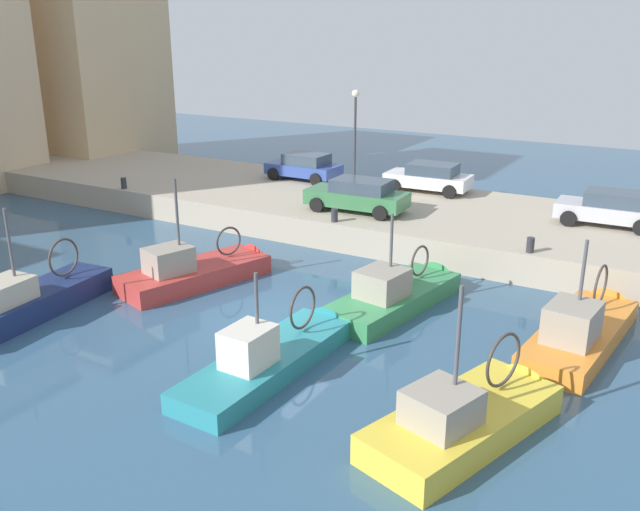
# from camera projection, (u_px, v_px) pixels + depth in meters

# --- Properties ---
(water_surface) EXTENTS (80.00, 80.00, 0.00)m
(water_surface) POSITION_uv_depth(u_px,v_px,m) (277.00, 321.00, 21.48)
(water_surface) COLOR #335675
(water_surface) RESTS_ON ground
(quay_wall) EXTENTS (9.00, 56.00, 1.20)m
(quay_wall) POSITION_uv_depth(u_px,v_px,m) (417.00, 219.00, 30.71)
(quay_wall) COLOR #ADA08C
(quay_wall) RESTS_ON ground
(fishing_boat_red) EXTENTS (6.56, 3.67, 4.86)m
(fishing_boat_red) POSITION_uv_depth(u_px,v_px,m) (204.00, 277.00, 24.88)
(fishing_boat_red) COLOR #BC3833
(fishing_boat_red) RESTS_ON ground
(fishing_boat_teal) EXTENTS (7.03, 2.19, 3.77)m
(fishing_boat_teal) POSITION_uv_depth(u_px,v_px,m) (276.00, 361.00, 18.64)
(fishing_boat_teal) COLOR teal
(fishing_boat_teal) RESTS_ON ground
(fishing_boat_green) EXTENTS (6.67, 2.89, 4.14)m
(fishing_boat_green) POSITION_uv_depth(u_px,v_px,m) (399.00, 301.00, 22.76)
(fishing_boat_green) COLOR #388951
(fishing_boat_green) RESTS_ON ground
(fishing_boat_orange) EXTENTS (6.92, 2.62, 4.22)m
(fishing_boat_orange) POSITION_uv_depth(u_px,v_px,m) (583.00, 336.00, 20.12)
(fishing_boat_orange) COLOR orange
(fishing_boat_orange) RESTS_ON ground
(fishing_boat_navy) EXTENTS (7.02, 2.20, 4.48)m
(fishing_boat_navy) POSITION_uv_depth(u_px,v_px,m) (36.00, 310.00, 22.04)
(fishing_boat_navy) COLOR navy
(fishing_boat_navy) RESTS_ON ground
(fishing_boat_yellow) EXTENTS (6.28, 3.62, 4.71)m
(fishing_boat_yellow) POSITION_uv_depth(u_px,v_px,m) (472.00, 426.00, 15.63)
(fishing_boat_yellow) COLOR gold
(fishing_boat_yellow) RESTS_ON ground
(parked_car_green) EXTENTS (2.16, 4.46, 1.43)m
(parked_car_green) POSITION_uv_depth(u_px,v_px,m) (358.00, 195.00, 29.39)
(parked_car_green) COLOR #387547
(parked_car_green) RESTS_ON quay_wall
(parked_car_blue) EXTENTS (2.07, 3.85, 1.39)m
(parked_car_blue) POSITION_uv_depth(u_px,v_px,m) (304.00, 166.00, 35.54)
(parked_car_blue) COLOR #334C9E
(parked_car_blue) RESTS_ON quay_wall
(parked_car_white) EXTENTS (2.20, 4.14, 1.39)m
(parked_car_white) POSITION_uv_depth(u_px,v_px,m) (429.00, 177.00, 33.00)
(parked_car_white) COLOR silver
(parked_car_white) RESTS_ON quay_wall
(parked_car_silver) EXTENTS (2.05, 4.04, 1.42)m
(parked_car_silver) POSITION_uv_depth(u_px,v_px,m) (610.00, 208.00, 27.30)
(parked_car_silver) COLOR #B7B7BC
(parked_car_silver) RESTS_ON quay_wall
(mooring_bollard_south) EXTENTS (0.28, 0.28, 0.55)m
(mooring_bollard_south) POSITION_uv_depth(u_px,v_px,m) (530.00, 245.00, 24.17)
(mooring_bollard_south) COLOR #2D2D33
(mooring_bollard_south) RESTS_ON quay_wall
(mooring_bollard_mid) EXTENTS (0.28, 0.28, 0.55)m
(mooring_bollard_mid) POSITION_uv_depth(u_px,v_px,m) (335.00, 215.00, 27.98)
(mooring_bollard_mid) COLOR #2D2D33
(mooring_bollard_mid) RESTS_ON quay_wall
(mooring_bollard_north) EXTENTS (0.28, 0.28, 0.55)m
(mooring_bollard_north) POSITION_uv_depth(u_px,v_px,m) (124.00, 183.00, 33.69)
(mooring_bollard_north) COLOR #2D2D33
(mooring_bollard_north) RESTS_ON quay_wall
(quay_streetlamp) EXTENTS (0.36, 0.36, 4.83)m
(quay_streetlamp) POSITION_uv_depth(u_px,v_px,m) (355.00, 123.00, 32.61)
(quay_streetlamp) COLOR #38383D
(quay_streetlamp) RESTS_ON quay_wall
(waterfront_building_central) EXTENTS (8.21, 7.95, 13.43)m
(waterfront_building_central) POSITION_uv_depth(u_px,v_px,m) (87.00, 61.00, 44.25)
(waterfront_building_central) COLOR #D1B284
(waterfront_building_central) RESTS_ON ground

